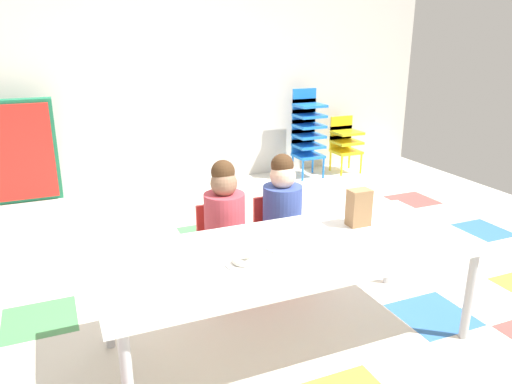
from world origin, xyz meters
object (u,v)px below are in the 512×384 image
Objects in this scene: craft_table at (292,255)px; seated_child_middle_seat at (282,208)px; paper_plate_near_edge at (243,264)px; paper_plate_center_table at (282,247)px; seated_child_near_camera at (224,217)px; kid_chair_yellow_stack at (345,140)px; paper_bag_brown at (359,208)px; donut_powdered_on_plate at (243,260)px; folded_activity_table at (8,154)px; kid_chair_blue_stack at (307,129)px.

seated_child_middle_seat reaches higher than craft_table.
seated_child_middle_seat reaches higher than paper_plate_near_edge.
craft_table is at bearing -111.58° from seated_child_middle_seat.
paper_plate_near_edge and paper_plate_center_table have the same top height.
paper_plate_center_table is at bearing 21.65° from paper_plate_near_edge.
paper_plate_near_edge is at bearing -127.91° from seated_child_middle_seat.
kid_chair_yellow_stack is at bearing 43.79° from seated_child_near_camera.
donut_powdered_on_plate is (-0.82, -0.22, -0.09)m from paper_bag_brown.
craft_table is 0.66m from seated_child_near_camera.
kid_chair_yellow_stack is (2.24, 2.94, -0.14)m from craft_table.
folded_activity_table reaches higher than craft_table.
paper_bag_brown is (-1.73, -2.80, 0.30)m from kid_chair_yellow_stack.
seated_child_near_camera is at bearing 77.83° from paper_plate_near_edge.
craft_table is 0.69m from seated_child_middle_seat.
paper_plate_near_edge is at bearing -165.52° from craft_table.
craft_table is 2.99× the size of kid_chair_yellow_stack.
paper_plate_center_table is (-0.04, 0.03, 0.05)m from craft_table.
seated_child_near_camera is 0.63m from paper_plate_center_table.
seated_child_near_camera is 2.81m from folded_activity_table.
folded_activity_table is at bearing 115.88° from craft_table.
craft_table is 3.70m from kid_chair_yellow_stack.
kid_chair_blue_stack is 5.78× the size of paper_plate_near_edge.
paper_plate_near_edge is at bearing 0.00° from donut_powdered_on_plate.
kid_chair_blue_stack reaches higher than seated_child_near_camera.
paper_bag_brown is at bearing -121.75° from kid_chair_yellow_stack.
paper_plate_center_table is (-0.30, -0.62, 0.03)m from seated_child_middle_seat.
folded_activity_table is at bearing 110.61° from donut_powdered_on_plate.
seated_child_near_camera is 1.00× the size of seated_child_middle_seat.
folded_activity_table reaches higher than seated_child_near_camera.
seated_child_near_camera is 0.88× the size of kid_chair_blue_stack.
donut_powdered_on_plate is (-2.02, -3.02, 0.03)m from kid_chair_blue_stack.
craft_table is 9.24× the size of paper_bag_brown.
donut_powdered_on_plate is (-2.55, -3.02, 0.21)m from kid_chair_yellow_stack.
folded_activity_table is (-3.21, 0.16, -0.04)m from kid_chair_blue_stack.
donut_powdered_on_plate reaches higher than paper_plate_near_edge.
paper_plate_near_edge is (-2.55, -3.02, 0.19)m from kid_chair_yellow_stack.
kid_chair_blue_stack is 3.40m from paper_plate_center_table.
paper_bag_brown reaches higher than paper_plate_near_edge.
seated_child_near_camera reaches higher than donut_powdered_on_plate.
donut_powdered_on_plate is (-0.16, -0.72, 0.05)m from seated_child_near_camera.
seated_child_near_camera is at bearing -129.02° from kid_chair_blue_stack.
folded_activity_table reaches higher than donut_powdered_on_plate.
kid_chair_blue_stack is at bearing -2.92° from folded_activity_table.
kid_chair_blue_stack is at bearing 66.83° from paper_bag_brown.
folded_activity_table is 3.41m from paper_plate_center_table.
craft_table is 2.22× the size of seated_child_near_camera.
paper_bag_brown is 0.57m from paper_plate_center_table.
seated_child_middle_seat is 0.69m from paper_plate_center_table.
craft_table is 18.29× the size of donut_powdered_on_plate.
kid_chair_blue_stack is 0.56m from kid_chair_yellow_stack.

